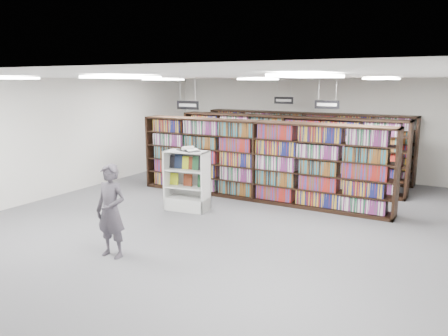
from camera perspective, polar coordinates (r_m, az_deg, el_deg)
The scene contains 19 objects.
floor at distance 10.04m, azimuth -0.62°, elevation -6.74°, with size 12.00×12.00×0.00m, color #525257.
ceiling at distance 9.55m, azimuth -0.66°, elevation 11.85°, with size 10.00×12.00×0.10m, color white.
wall_back at distance 15.12m, azimuth 10.90°, elevation 5.32°, with size 10.00×0.10×3.20m, color silver.
wall_left at distance 12.90m, azimuth -20.27°, elevation 3.85°, with size 0.10×12.00×3.20m, color silver.
bookshelf_row_near at distance 11.51m, azimuth 4.37°, elevation 0.94°, with size 7.00×0.60×2.10m.
bookshelf_row_mid at distance 13.32m, azimuth 8.04°, elevation 2.26°, with size 7.00×0.60×2.10m.
bookshelf_row_far at distance 14.90m, azimuth 10.45°, elevation 3.12°, with size 7.00×0.60×2.10m.
aisle_sign_left at distance 11.21m, azimuth -4.76°, elevation 8.29°, with size 0.65×0.02×0.80m.
aisle_sign_right at distance 11.75m, azimuth 13.30°, elevation 8.16°, with size 0.65×0.02×0.80m.
aisle_sign_center at distance 14.29m, azimuth 7.81°, elevation 8.83°, with size 0.65×0.02×0.80m.
troffer_front_left at distance 9.40m, azimuth -26.98°, elevation 10.43°, with size 0.60×1.20×0.04m, color white.
troffer_front_center at distance 7.12m, azimuth -13.12°, elevation 11.48°, with size 0.60×1.20×0.04m, color white.
troffer_front_right at distance 5.56m, azimuth 10.88°, elevation 11.74°, with size 0.60×1.20×0.04m, color white.
troffer_back_left at distance 12.89m, azimuth -7.89°, elevation 11.39°, with size 0.60×1.20×0.04m, color white.
troffer_back_center at distance 11.33m, azimuth 4.53°, elevation 11.50°, with size 0.60×1.20×0.04m, color white.
troffer_back_right at distance 10.42m, azimuth 19.94°, elevation 10.92°, with size 0.60×1.20×0.04m, color white.
endcap_display at distance 10.73m, azimuth -4.75°, elevation -2.87°, with size 1.11×0.66×1.47m.
open_book at distance 10.53m, azimuth -4.70°, elevation 2.45°, with size 0.66×0.54×0.13m.
shopper at distance 8.01m, azimuth -14.54°, elevation -5.46°, with size 0.61×0.40×1.69m, color #46424B.
Camera 1 is at (4.79, -8.26, 3.08)m, focal length 35.00 mm.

